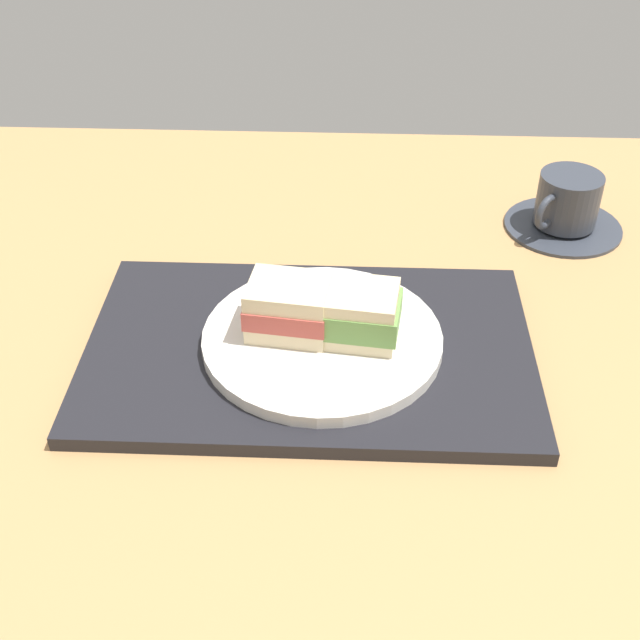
{
  "coord_description": "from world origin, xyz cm",
  "views": [
    {
      "loc": [
        3.64,
        -61.74,
        51.58
      ],
      "look_at": [
        1.06,
        -0.84,
        5.0
      ],
      "focal_mm": 47.05,
      "sensor_mm": 36.0,
      "label": 1
    }
  ],
  "objects": [
    {
      "name": "serving_tray",
      "position": [
        -0.01,
        -0.1,
        0.72
      ],
      "size": [
        42.34,
        26.93,
        1.44
      ],
      "primitive_type": "cube",
      "color": "black",
      "rests_on": "ground_plane"
    },
    {
      "name": "sandwich_plate",
      "position": [
        1.24,
        0.11,
        2.07
      ],
      "size": [
        22.69,
        22.69,
        1.25
      ],
      "primitive_type": "cylinder",
      "color": "silver",
      "rests_on": "serving_tray"
    },
    {
      "name": "sandwich_far",
      "position": [
        4.36,
        -0.38,
        5.21
      ],
      "size": [
        8.74,
        7.12,
        5.05
      ],
      "color": "beige",
      "rests_on": "sandwich_plate"
    },
    {
      "name": "ground_plane",
      "position": [
        0.0,
        0.0,
        -1.5
      ],
      "size": [
        140.0,
        100.0,
        3.0
      ],
      "primitive_type": "cube",
      "color": "tan"
    },
    {
      "name": "coffee_cup",
      "position": [
        28.66,
        24.8,
        2.91
      ],
      "size": [
        13.69,
        13.69,
        6.9
      ],
      "color": "#333842",
      "rests_on": "ground_plane"
    },
    {
      "name": "sandwich_near",
      "position": [
        -1.89,
        0.6,
        5.29
      ],
      "size": [
        8.35,
        7.11,
        5.2
      ],
      "color": "beige",
      "rests_on": "sandwich_plate"
    }
  ]
}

